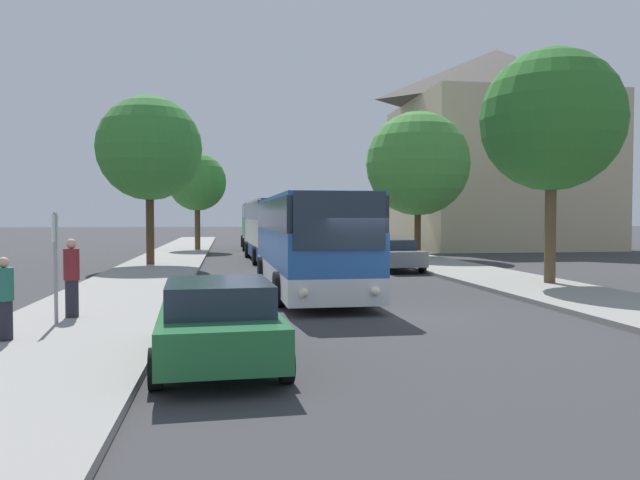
# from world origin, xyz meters

# --- Properties ---
(ground_plane) EXTENTS (300.00, 300.00, 0.00)m
(ground_plane) POSITION_xyz_m (0.00, 0.00, 0.00)
(ground_plane) COLOR #38383A
(ground_plane) RESTS_ON ground
(sidewalk_left) EXTENTS (4.00, 120.00, 0.15)m
(sidewalk_left) POSITION_xyz_m (-7.00, 0.00, 0.07)
(sidewalk_left) COLOR gray
(sidewalk_left) RESTS_ON ground_plane
(sidewalk_right) EXTENTS (4.00, 120.00, 0.15)m
(sidewalk_right) POSITION_xyz_m (7.00, 0.00, 0.07)
(sidewalk_right) COLOR gray
(sidewalk_right) RESTS_ON ground_plane
(building_right_background) EXTENTS (14.53, 14.75, 16.29)m
(building_right_background) POSITION_xyz_m (18.29, 33.06, 8.15)
(building_right_background) COLOR #C6B28E
(building_right_background) RESTS_ON ground_plane
(bus_front) EXTENTS (3.00, 11.24, 3.18)m
(bus_front) POSITION_xyz_m (-1.03, 4.84, 1.71)
(bus_front) COLOR silver
(bus_front) RESTS_ON ground_plane
(bus_middle) EXTENTS (3.01, 10.63, 3.48)m
(bus_middle) POSITION_xyz_m (-1.09, 20.15, 1.85)
(bus_middle) COLOR #2D519E
(bus_middle) RESTS_ON ground_plane
(bus_rear) EXTENTS (2.85, 11.17, 3.55)m
(bus_rear) POSITION_xyz_m (-1.12, 34.09, 1.89)
(bus_rear) COLOR silver
(bus_rear) RESTS_ON ground_plane
(parked_car_left_curb) EXTENTS (2.30, 4.50, 1.45)m
(parked_car_left_curb) POSITION_xyz_m (-3.86, -5.24, 0.76)
(parked_car_left_curb) COLOR #236B38
(parked_car_left_curb) RESTS_ON ground_plane
(parked_car_right_near) EXTENTS (2.09, 4.35, 1.47)m
(parked_car_right_near) POSITION_xyz_m (4.07, 12.48, 0.77)
(parked_car_right_near) COLOR slate
(parked_car_right_near) RESTS_ON ground_plane
(parked_car_right_far) EXTENTS (2.11, 4.64, 1.50)m
(parked_car_right_far) POSITION_xyz_m (4.19, 26.94, 0.78)
(parked_car_right_far) COLOR black
(parked_car_right_far) RESTS_ON ground_plane
(bus_stop_sign) EXTENTS (0.08, 0.45, 2.47)m
(bus_stop_sign) POSITION_xyz_m (-7.46, -1.38, 1.69)
(bus_stop_sign) COLOR gray
(bus_stop_sign) RESTS_ON sidewalk_left
(pedestrian_waiting_near) EXTENTS (0.36, 0.36, 1.61)m
(pedestrian_waiting_near) POSITION_xyz_m (-7.95, -3.17, 0.95)
(pedestrian_waiting_near) COLOR #23232D
(pedestrian_waiting_near) RESTS_ON sidewalk_left
(pedestrian_waiting_far) EXTENTS (0.36, 0.36, 1.86)m
(pedestrian_waiting_far) POSITION_xyz_m (-7.34, -0.47, 1.10)
(pedestrian_waiting_far) COLOR #23232D
(pedestrian_waiting_far) RESTS_ON sidewalk_left
(tree_left_near) EXTENTS (5.24, 5.24, 8.46)m
(tree_left_near) POSITION_xyz_m (-7.53, 16.51, 5.97)
(tree_left_near) COLOR #47331E
(tree_left_near) RESTS_ON sidewalk_left
(tree_left_far) EXTENTS (4.23, 4.23, 7.08)m
(tree_left_far) POSITION_xyz_m (-5.82, 30.78, 5.09)
(tree_left_far) COLOR #513D23
(tree_left_far) RESTS_ON sidewalk_left
(tree_right_near) EXTENTS (5.09, 5.09, 8.40)m
(tree_right_near) POSITION_xyz_m (7.84, 5.12, 5.99)
(tree_right_near) COLOR brown
(tree_right_near) RESTS_ON sidewalk_right
(tree_right_mid) EXTENTS (6.31, 6.31, 8.78)m
(tree_right_mid) POSITION_xyz_m (7.83, 20.83, 5.77)
(tree_right_mid) COLOR #47331E
(tree_right_mid) RESTS_ON sidewalk_right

